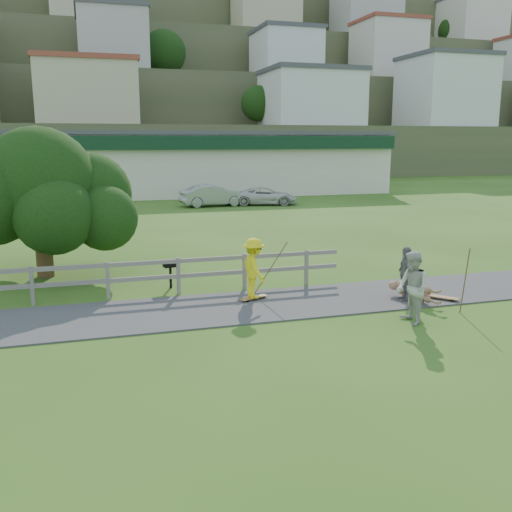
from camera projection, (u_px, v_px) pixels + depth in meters
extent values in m
plane|color=#325819|center=(280.00, 322.00, 14.17)|extent=(260.00, 260.00, 0.00)
cube|color=#38383B|center=(262.00, 305.00, 15.58)|extent=(34.00, 3.00, 0.04)
cube|color=slate|center=(32.00, 286.00, 15.49)|extent=(0.10, 0.10, 1.10)
cube|color=slate|center=(108.00, 281.00, 16.04)|extent=(0.10, 0.10, 1.10)
cube|color=slate|center=(178.00, 276.00, 16.60)|extent=(0.10, 0.10, 1.10)
cube|color=slate|center=(244.00, 272.00, 17.16)|extent=(0.10, 0.10, 1.10)
cube|color=slate|center=(306.00, 267.00, 17.72)|extent=(0.10, 0.10, 1.10)
cube|color=slate|center=(88.00, 266.00, 15.81)|extent=(15.00, 0.08, 0.12)
cube|color=slate|center=(89.00, 282.00, 15.90)|extent=(15.00, 0.08, 0.12)
cube|color=silver|center=(190.00, 164.00, 47.67)|extent=(32.00, 10.00, 4.80)
cube|color=#13341E|center=(201.00, 143.00, 42.42)|extent=(32.00, 0.60, 1.00)
cube|color=#4C4C51|center=(189.00, 133.00, 47.16)|extent=(32.50, 10.50, 0.30)
cube|color=#485632|center=(124.00, 152.00, 65.21)|extent=(220.00, 14.00, 6.00)
cube|color=silver|center=(122.00, 93.00, 63.90)|extent=(10.00, 9.00, 7.00)
cube|color=#4C4C51|center=(120.00, 58.00, 63.15)|extent=(10.40, 9.40, 0.50)
cube|color=#485632|center=(117.00, 124.00, 76.71)|extent=(220.00, 14.00, 13.00)
cube|color=silver|center=(113.00, 46.00, 74.70)|extent=(10.00, 9.00, 7.00)
cube|color=#4C4C51|center=(111.00, 15.00, 73.94)|extent=(10.40, 9.40, 0.50)
cube|color=#485632|center=(111.00, 99.00, 88.11)|extent=(220.00, 14.00, 21.00)
cube|color=silver|center=(106.00, 3.00, 85.29)|extent=(10.00, 9.00, 7.00)
cube|color=#485632|center=(106.00, 78.00, 99.41)|extent=(220.00, 14.00, 30.00)
cube|color=#485632|center=(102.00, 58.00, 111.55)|extent=(220.00, 14.00, 40.00)
imported|color=yellow|center=(254.00, 272.00, 15.87)|extent=(0.74, 1.15, 1.69)
imported|color=tan|center=(414.00, 291.00, 15.90)|extent=(1.75, 0.87, 0.62)
imported|color=#BCBCB8|center=(412.00, 288.00, 13.90)|extent=(0.75, 0.92, 1.80)
imported|color=slate|center=(406.00, 274.00, 15.86)|extent=(0.54, 0.97, 1.56)
imported|color=#94969B|center=(213.00, 195.00, 38.53)|extent=(4.55, 1.91, 1.46)
imported|color=silver|center=(266.00, 196.00, 39.35)|extent=(4.67, 3.05, 1.19)
sphere|color=#A0190E|center=(426.00, 292.00, 16.43)|extent=(0.28, 0.28, 0.28)
cylinder|color=brown|center=(270.00, 264.00, 16.39)|extent=(0.03, 0.03, 1.88)
cylinder|color=brown|center=(465.00, 281.00, 14.78)|extent=(0.03, 0.03, 1.73)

